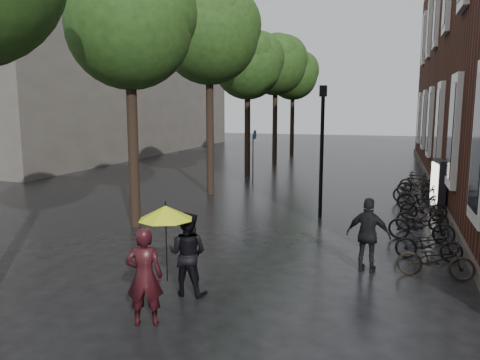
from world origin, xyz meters
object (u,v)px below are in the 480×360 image
at_px(pedestrian_walking, 368,235).
at_px(ad_lightbox, 438,186).
at_px(parked_bicycles, 421,208).
at_px(lamp_post, 322,139).
at_px(person_burgundy, 144,277).
at_px(person_black, 188,254).

height_order(pedestrian_walking, ad_lightbox, ad_lightbox).
xyz_separation_m(parked_bicycles, lamp_post, (-3.27, -0.44, 2.24)).
distance_m(person_burgundy, ad_lightbox, 12.50).
distance_m(person_burgundy, parked_bicycles, 10.68).
bearing_deg(ad_lightbox, pedestrian_walking, -113.05).
xyz_separation_m(person_black, lamp_post, (1.58, 7.52, 1.86)).
xyz_separation_m(person_black, ad_lightbox, (5.48, 9.68, 0.11)).
distance_m(pedestrian_walking, ad_lightbox, 7.48).
relative_size(person_burgundy, ad_lightbox, 0.92).
relative_size(person_black, pedestrian_walking, 0.98).
bearing_deg(lamp_post, person_black, -101.84).
relative_size(ad_lightbox, lamp_post, 0.43).
height_order(person_burgundy, lamp_post, lamp_post).
height_order(person_black, ad_lightbox, ad_lightbox).
bearing_deg(pedestrian_walking, ad_lightbox, -96.71).
bearing_deg(person_burgundy, ad_lightbox, -136.60).
height_order(person_burgundy, person_black, person_burgundy).
distance_m(parked_bicycles, ad_lightbox, 1.90).
bearing_deg(lamp_post, person_burgundy, -100.82).
height_order(person_black, lamp_post, lamp_post).
relative_size(person_burgundy, person_black, 1.03).
distance_m(person_burgundy, person_black, 1.48).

